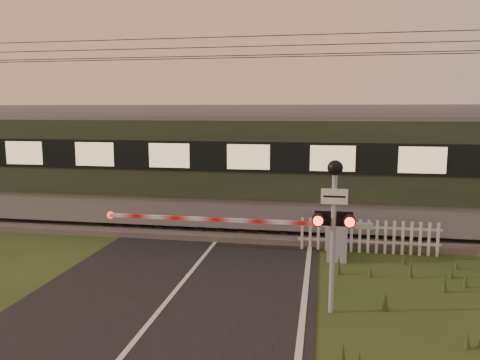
# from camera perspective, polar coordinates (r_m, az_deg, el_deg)

# --- Properties ---
(ground) EXTENTS (160.00, 160.00, 0.00)m
(ground) POSITION_cam_1_polar(r_m,az_deg,el_deg) (9.54, -9.83, -15.57)
(ground) COLOR #273E18
(ground) RESTS_ON ground
(road) EXTENTS (6.00, 140.00, 0.03)m
(road) POSITION_cam_1_polar(r_m,az_deg,el_deg) (9.33, -10.23, -16.09)
(road) COLOR black
(road) RESTS_ON ground
(track_bed) EXTENTS (140.00, 3.40, 0.39)m
(track_bed) POSITION_cam_1_polar(r_m,az_deg,el_deg) (15.45, -1.59, -5.69)
(track_bed) COLOR #47423D
(track_bed) RESTS_ON ground
(overhead_wires) EXTENTS (120.00, 0.62, 0.62)m
(overhead_wires) POSITION_cam_1_polar(r_m,az_deg,el_deg) (15.08, -1.68, 15.63)
(overhead_wires) COLOR black
(overhead_wires) RESTS_ON ground
(boom_gate) EXTENTS (7.31, 0.76, 1.02)m
(boom_gate) POSITION_cam_1_polar(r_m,az_deg,el_deg) (12.55, 9.76, -6.85)
(boom_gate) COLOR gray
(boom_gate) RESTS_ON ground
(crossing_signal) EXTENTS (0.75, 0.33, 2.96)m
(crossing_signal) POSITION_cam_1_polar(r_m,az_deg,el_deg) (8.94, 11.38, -3.50)
(crossing_signal) COLOR gray
(crossing_signal) RESTS_ON ground
(picket_fence) EXTENTS (3.80, 0.08, 0.92)m
(picket_fence) POSITION_cam_1_polar(r_m,az_deg,el_deg) (13.27, 15.37, -6.64)
(picket_fence) COLOR silver
(picket_fence) RESTS_ON ground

